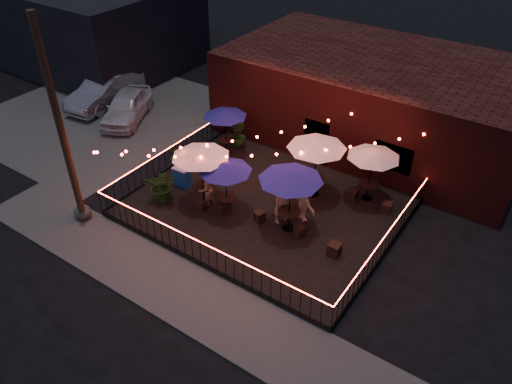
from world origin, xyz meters
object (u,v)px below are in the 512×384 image
cafe_table_0 (201,153)px  cafe_table_4 (291,176)px  cooler (182,177)px  cafe_table_1 (225,114)px  cafe_table_2 (225,168)px  boulder (82,212)px  utility_pole (61,130)px  cafe_table_3 (317,144)px  cafe_table_5 (374,154)px

cafe_table_0 → cafe_table_4: 3.71m
cafe_table_4 → cooler: cafe_table_4 is taller
cafe_table_1 → cafe_table_2: bearing=-52.4°
cafe_table_0 → cooler: bearing=165.5°
cafe_table_2 → boulder: (-4.49, -3.36, -1.88)m
utility_pole → cafe_table_1: 7.45m
cafe_table_1 → cafe_table_0: bearing=-66.0°
cooler → boulder: 4.18m
cooler → cafe_table_0: bearing=-17.6°
cafe_table_1 → boulder: bearing=-104.0°
cafe_table_3 → cafe_table_4: cafe_table_3 is taller
cafe_table_1 → cafe_table_4: (5.27, -3.09, 0.37)m
cafe_table_1 → utility_pole: bearing=-102.8°
cafe_table_4 → utility_pole: bearing=-150.1°
cafe_table_0 → cafe_table_1: bearing=114.0°
cafe_table_3 → boulder: 9.45m
utility_pole → boulder: 3.69m
cafe_table_1 → cafe_table_4: size_ratio=0.72×
cafe_table_2 → cafe_table_4: (2.52, 0.49, 0.31)m
utility_pole → cafe_table_4: bearing=29.9°
cafe_table_3 → cooler: size_ratio=3.15×
cafe_table_1 → cafe_table_4: 6.12m
boulder → cafe_table_2: bearing=36.8°
utility_pole → boulder: (-0.13, 0.09, -3.68)m
cafe_table_3 → boulder: bearing=-136.8°
cafe_table_2 → cafe_table_3: cafe_table_3 is taller
cafe_table_4 → boulder: size_ratio=3.76×
cafe_table_4 → cafe_table_1: bearing=149.6°
utility_pole → cafe_table_1: utility_pole is taller
cafe_table_1 → cafe_table_3: size_ratio=0.76×
cooler → boulder: bearing=-119.8°
cafe_table_5 → cafe_table_3: bearing=-152.5°
utility_pole → cooler: 5.40m
utility_pole → cafe_table_3: (6.57, 6.38, -1.48)m
cafe_table_2 → cafe_table_3: 3.68m
utility_pole → cafe_table_1: (1.60, 7.03, -1.86)m
utility_pole → cafe_table_3: bearing=44.2°
cafe_table_0 → cafe_table_1: cafe_table_0 is taller
cafe_table_4 → boulder: bearing=-151.2°
cafe_table_0 → cafe_table_3: 4.47m
cafe_table_3 → utility_pole: bearing=-135.8°
cafe_table_1 → boulder: cafe_table_1 is taller
utility_pole → cafe_table_3: utility_pole is taller
cafe_table_3 → cafe_table_4: bearing=-82.9°
cafe_table_4 → boulder: 8.29m
cafe_table_5 → boulder: bearing=-139.8°
cafe_table_3 → cafe_table_5: bearing=27.5°
cafe_table_5 → boulder: size_ratio=2.83×
cafe_table_5 → cooler: size_ratio=2.53×
utility_pole → boulder: utility_pole is taller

